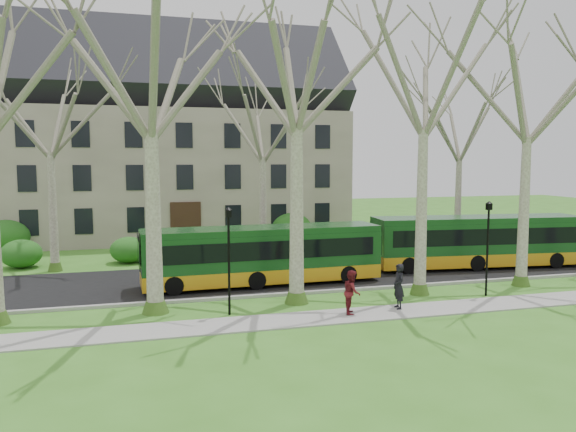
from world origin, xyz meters
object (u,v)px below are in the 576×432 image
object	(u,v)px
bus_lead	(263,255)
bus_follow	(477,241)
pedestrian_a	(399,286)
pedestrian_b	(352,292)

from	to	relation	value
bus_lead	bus_follow	world-z (taller)	bus_follow
bus_lead	bus_follow	size ratio (longest dim) A/B	0.97
bus_follow	pedestrian_a	xyz separation A→B (m)	(-8.53, -7.05, -0.58)
pedestrian_a	bus_follow	bearing A→B (deg)	133.77
pedestrian_a	pedestrian_b	size ratio (longest dim) A/B	1.06
pedestrian_a	pedestrian_b	xyz separation A→B (m)	(-2.18, -0.20, -0.05)
bus_lead	bus_follow	xyz separation A→B (m)	(12.98, 0.98, 0.04)
bus_lead	pedestrian_a	distance (m)	7.55
bus_lead	pedestrian_b	bearing A→B (deg)	-71.89
bus_follow	pedestrian_b	xyz separation A→B (m)	(-10.71, -7.26, -0.63)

